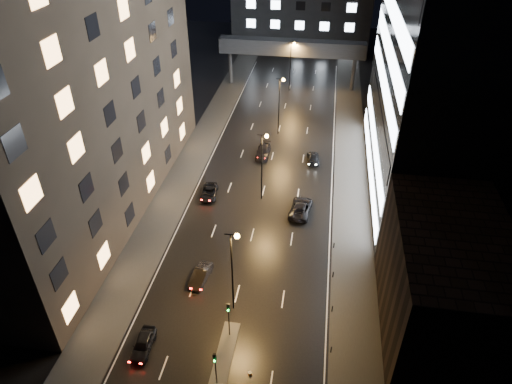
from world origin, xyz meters
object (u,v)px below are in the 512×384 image
car_away_d (263,152)px  car_toward_a (301,208)px  car_away_c (209,192)px  car_toward_b (313,158)px  car_away_a (143,344)px  car_away_b (201,275)px

car_away_d → car_toward_a: size_ratio=0.91×
car_away_c → car_toward_b: 18.32m
car_away_c → car_toward_b: bearing=34.3°
car_toward_b → car_away_a: bearing=63.6°
car_away_b → car_toward_b: bearing=75.8°
car_toward_b → car_away_b: bearing=62.7°
car_away_d → car_toward_a: 16.02m
car_away_d → car_away_a: bearing=-98.6°
car_toward_b → car_away_d: bearing=-10.3°
car_toward_b → car_toward_a: bearing=80.3°
car_away_a → car_away_d: 38.72m
car_away_c → car_away_d: car_away_d is taller
car_away_d → car_toward_a: (7.16, -14.33, 0.04)m
car_away_a → car_away_d: car_away_d is taller
car_away_a → car_toward_a: (13.16, 23.92, 0.09)m
car_away_b → car_away_d: car_away_d is taller
car_away_c → car_toward_b: size_ratio=1.04×
car_away_a → car_toward_b: size_ratio=0.92×
car_away_b → car_toward_a: size_ratio=0.76×
car_away_b → car_toward_b: size_ratio=0.96×
car_away_b → car_toward_b: 30.04m
car_away_c → car_away_d: size_ratio=0.90×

